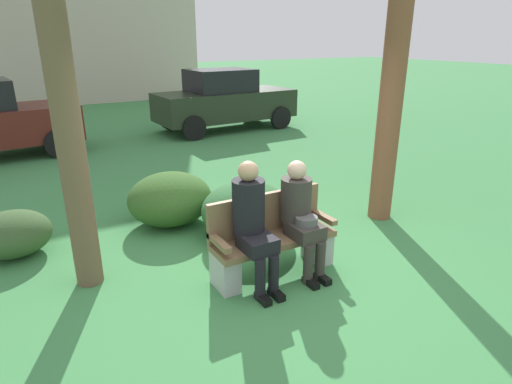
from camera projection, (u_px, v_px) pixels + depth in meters
name	position (u px, v px, depth m)	size (l,w,h in m)	color
ground_plane	(278.00, 271.00, 4.90)	(80.00, 80.00, 0.00)	#3E8448
park_bench	(272.00, 239.00, 4.76)	(1.41, 0.44, 0.90)	brown
seated_man_left	(252.00, 219.00, 4.40)	(0.34, 0.72, 1.35)	black
seated_man_right	(300.00, 212.00, 4.69)	(0.34, 0.72, 1.27)	#38332D
shrub_near_bench	(13.00, 234.00, 5.18)	(0.88, 0.81, 0.55)	#37542C
shrub_mid_lawn	(246.00, 210.00, 5.66)	(1.18, 1.08, 0.74)	#2F6434
shrub_far_lawn	(170.00, 199.00, 6.04)	(1.18, 1.08, 0.74)	#335B24
parked_car_far	(224.00, 100.00, 12.07)	(3.97, 1.85, 1.68)	#232D1E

